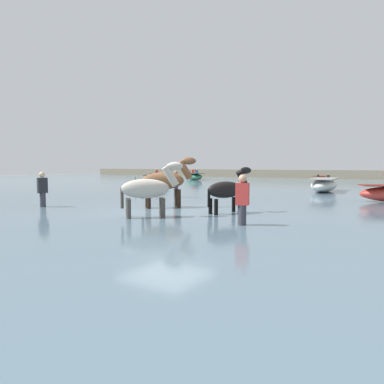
% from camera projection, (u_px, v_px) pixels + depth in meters
% --- Properties ---
extents(ground_plane, '(120.00, 120.00, 0.00)m').
position_uv_depth(ground_plane, '(167.00, 223.00, 11.39)').
color(ground_plane, gray).
extents(water_surface, '(90.00, 90.00, 0.38)m').
position_uv_depth(water_surface, '(277.00, 195.00, 19.65)').
color(water_surface, slate).
rests_on(water_surface, ground).
extents(horse_lead_pinto, '(1.44, 1.53, 1.95)m').
position_uv_depth(horse_lead_pinto, '(148.00, 190.00, 9.96)').
color(horse_lead_pinto, beige).
rests_on(horse_lead_pinto, ground).
extents(horse_trailing_bay, '(1.54, 1.72, 2.15)m').
position_uv_depth(horse_trailing_bay, '(165.00, 182.00, 12.28)').
color(horse_trailing_bay, brown).
rests_on(horse_trailing_bay, ground).
extents(horse_flank_black, '(0.98, 1.62, 1.80)m').
position_uv_depth(horse_flank_black, '(227.00, 191.00, 10.80)').
color(horse_flank_black, black).
rests_on(horse_flank_black, ground).
extents(boat_distant_east, '(1.68, 3.98, 0.90)m').
position_uv_depth(boat_distant_east, '(324.00, 185.00, 19.99)').
color(boat_distant_east, silver).
rests_on(boat_distant_east, water_surface).
extents(boat_mid_outer, '(2.82, 4.17, 1.24)m').
position_uv_depth(boat_mid_outer, '(158.00, 179.00, 28.54)').
color(boat_mid_outer, black).
rests_on(boat_mid_outer, water_surface).
extents(boat_near_starboard, '(3.75, 3.39, 1.19)m').
position_uv_depth(boat_near_starboard, '(194.00, 176.00, 36.96)').
color(boat_near_starboard, '#337556').
rests_on(boat_near_starboard, water_surface).
extents(boat_near_port, '(1.15, 2.91, 0.71)m').
position_uv_depth(boat_near_port, '(321.00, 179.00, 31.51)').
color(boat_near_port, '#BC382D').
rests_on(boat_near_port, water_surface).
extents(person_spectator_far, '(0.29, 0.36, 1.63)m').
position_uv_depth(person_spectator_far, '(43.00, 193.00, 12.52)').
color(person_spectator_far, '#383842').
rests_on(person_spectator_far, ground).
extents(person_onlooker_left, '(0.36, 0.29, 1.63)m').
position_uv_depth(person_onlooker_left, '(242.00, 206.00, 8.65)').
color(person_onlooker_left, '#383842').
rests_on(person_onlooker_left, ground).
extents(person_onlooker_right, '(0.32, 0.38, 1.63)m').
position_uv_depth(person_onlooker_right, '(176.00, 187.00, 16.40)').
color(person_onlooker_right, '#383842').
rests_on(person_onlooker_right, ground).
extents(channel_buoy, '(0.32, 0.32, 0.73)m').
position_uv_depth(channel_buoy, '(136.00, 186.00, 22.85)').
color(channel_buoy, yellow).
rests_on(channel_buoy, water_surface).
extents(far_shoreline, '(80.00, 2.40, 1.37)m').
position_uv_depth(far_shoreline, '(353.00, 176.00, 39.33)').
color(far_shoreline, gray).
rests_on(far_shoreline, ground).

